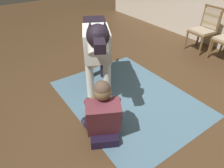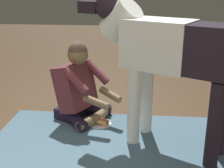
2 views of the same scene
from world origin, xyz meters
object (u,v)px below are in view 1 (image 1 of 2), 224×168
object	(u,v)px
hot_dog_on_plate	(102,119)
person_sitting_on_floor	(103,115)
large_dog	(96,44)
dining_chair_left_of_pair	(206,27)

from	to	relation	value
hot_dog_on_plate	person_sitting_on_floor	bearing A→B (deg)	-27.80
large_dog	hot_dog_on_plate	xyz separation A→B (m)	(0.60, -0.32, -0.85)
hot_dog_on_plate	large_dog	bearing A→B (deg)	152.20
dining_chair_left_of_pair	large_dog	xyz separation A→B (m)	(0.05, -2.88, 0.33)
hot_dog_on_plate	dining_chair_left_of_pair	bearing A→B (deg)	101.59
large_dog	hot_dog_on_plate	distance (m)	1.09
large_dog	hot_dog_on_plate	bearing A→B (deg)	-27.80
person_sitting_on_floor	large_dog	bearing A→B (deg)	152.20
dining_chair_left_of_pair	hot_dog_on_plate	world-z (taller)	dining_chair_left_of_pair
person_sitting_on_floor	large_dog	size ratio (longest dim) A/B	0.55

